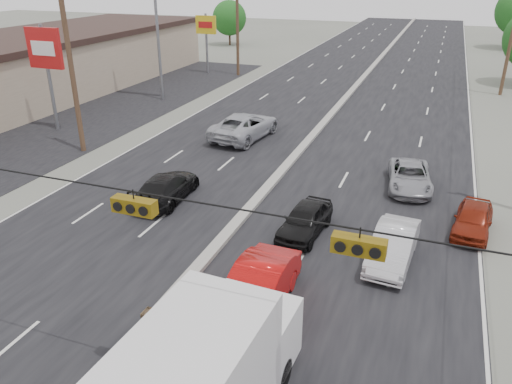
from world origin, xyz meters
TOP-DOWN VIEW (x-y plane):
  - ground at (0.00, 0.00)m, footprint 200.00×200.00m
  - road_surface at (0.00, 30.00)m, footprint 20.00×160.00m
  - center_median at (0.00, 30.00)m, footprint 0.50×160.00m
  - strip_mall at (-26.00, 25.00)m, footprint 12.00×42.00m
  - parking_lot at (-17.00, 25.00)m, footprint 10.00×42.00m
  - utility_pole_left_b at (-12.50, 15.00)m, footprint 1.60×0.30m
  - utility_pole_left_c at (-12.50, 40.00)m, footprint 1.60×0.30m
  - utility_pole_right_c at (12.50, 40.00)m, footprint 1.60×0.30m
  - traffic_signals at (1.40, 0.00)m, footprint 25.00×0.30m
  - pole_sign_mid at (-17.00, 18.00)m, footprint 2.60×0.25m
  - pole_sign_far at (-16.00, 40.00)m, footprint 2.20×0.25m
  - tree_left_far at (-22.00, 60.00)m, footprint 4.80×4.80m
  - red_sedan at (2.88, 4.16)m, footprint 1.73×4.72m
  - queue_car_a at (3.00, 9.63)m, footprint 1.86×3.92m
  - queue_car_b at (6.70, 8.69)m, footprint 1.74×4.24m
  - queue_car_c at (6.70, 16.12)m, footprint 2.62×4.70m
  - queue_car_e at (9.60, 12.23)m, footprint 1.89×3.77m
  - oncoming_near at (-4.12, 10.57)m, footprint 2.13×4.66m
  - oncoming_far at (-4.15, 20.80)m, footprint 3.46×6.21m

SIDE VIEW (x-z plane):
  - ground at x=0.00m, z-range 0.00..0.00m
  - road_surface at x=0.00m, z-range -0.01..0.01m
  - parking_lot at x=-17.00m, z-range -0.01..0.01m
  - center_median at x=0.00m, z-range 0.00..0.20m
  - queue_car_e at x=9.60m, z-range 0.00..1.23m
  - queue_car_c at x=6.70m, z-range 0.00..1.24m
  - queue_car_a at x=3.00m, z-range 0.00..1.29m
  - oncoming_near at x=-4.12m, z-range 0.00..1.32m
  - queue_car_b at x=6.70m, z-range 0.00..1.37m
  - red_sedan at x=2.88m, z-range 0.00..1.55m
  - oncoming_far at x=-4.15m, z-range 0.00..1.64m
  - strip_mall at x=-26.00m, z-range 0.00..4.60m
  - tree_left_far at x=-22.00m, z-range 0.66..6.78m
  - pole_sign_far at x=-16.00m, z-range 1.41..7.41m
  - utility_pole_left_b at x=-12.50m, z-range 0.11..10.11m
  - utility_pole_left_c at x=-12.50m, z-range 0.11..10.11m
  - utility_pole_right_c at x=12.50m, z-range 0.11..10.11m
  - pole_sign_mid at x=-17.00m, z-range 1.61..8.61m
  - traffic_signals at x=1.40m, z-range 5.22..5.77m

